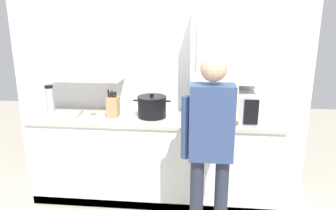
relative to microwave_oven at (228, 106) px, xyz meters
name	(u,v)px	position (x,y,z in m)	size (l,w,h in m)	color
back_wall_tiled	(157,65)	(-0.76, 0.25, 0.38)	(3.33, 0.44, 2.71)	white
counter_unit	(155,158)	(-0.76, -0.03, -0.60)	(2.60, 0.60, 0.93)	white
microwave_oven	(228,106)	(0.00, 0.00, 0.00)	(0.61, 0.74, 0.26)	#B7BABF
stock_pot	(152,107)	(-0.78, -0.02, -0.02)	(0.40, 0.30, 0.25)	black
knife_block	(113,106)	(-1.19, -0.04, -0.02)	(0.11, 0.15, 0.29)	tan
wooden_spoon	(87,113)	(-1.50, 0.00, -0.12)	(0.20, 0.23, 0.02)	tan
thermos_flask	(50,100)	(-1.89, -0.02, 0.03)	(0.08, 0.08, 0.32)	#B7BABF
person_figure	(211,141)	(-0.20, -0.82, -0.06)	(0.49, 0.62, 1.67)	#282D3D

